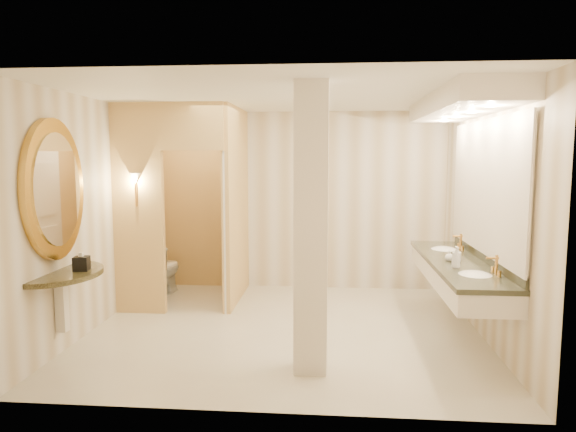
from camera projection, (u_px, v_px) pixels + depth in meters
name	position (u px, v px, depth m)	size (l,w,h in m)	color
floor	(285.00, 329.00, 6.06)	(4.50, 4.50, 0.00)	beige
ceiling	(285.00, 96.00, 5.75)	(4.50, 4.50, 0.00)	silver
wall_back	(296.00, 201.00, 7.88)	(4.50, 0.02, 2.70)	beige
wall_front	(261.00, 245.00, 3.92)	(4.50, 0.02, 2.70)	beige
wall_left	(96.00, 214.00, 6.09)	(0.02, 4.00, 2.70)	beige
wall_right	(485.00, 218.00, 5.72)	(0.02, 4.00, 2.70)	beige
toilet_closet	(210.00, 204.00, 6.96)	(1.50, 1.55, 2.70)	#E1C176
wall_sconce	(135.00, 180.00, 6.45)	(0.14, 0.14, 0.42)	gold
vanity	(463.00, 193.00, 5.64)	(0.75, 2.77, 2.09)	silver
console_shelf	(55.00, 225.00, 5.12)	(1.08, 1.08, 1.99)	black
pillar	(311.00, 230.00, 4.75)	(0.31, 0.31, 2.70)	silver
tissue_box	(82.00, 263.00, 5.21)	(0.14, 0.14, 0.14)	black
toilet	(161.00, 269.00, 7.55)	(0.42, 0.74, 0.76)	white
soap_bottle_a	(458.00, 254.00, 5.67)	(0.07, 0.07, 0.15)	beige
soap_bottle_b	(449.00, 256.00, 5.67)	(0.09, 0.09, 0.12)	silver
soap_bottle_c	(456.00, 257.00, 5.30)	(0.09, 0.09, 0.23)	#C6B28C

